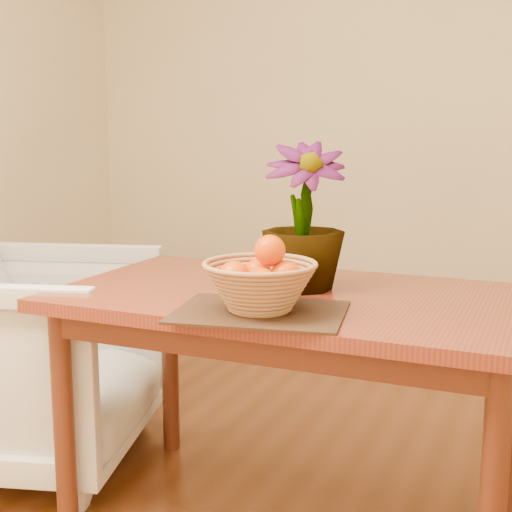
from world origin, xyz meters
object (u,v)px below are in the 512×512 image
at_px(wicker_basket, 260,288).
at_px(table, 293,321).
at_px(potted_plant, 303,217).
at_px(armchair, 27,348).

bearing_deg(wicker_basket, table, 90.88).
height_order(wicker_basket, potted_plant, potted_plant).
bearing_deg(armchair, potted_plant, -104.89).
xyz_separation_m(wicker_basket, potted_plant, (0.01, 0.32, 0.16)).
xyz_separation_m(table, potted_plant, (0.01, 0.05, 0.31)).
bearing_deg(wicker_basket, armchair, 163.96).
relative_size(wicker_basket, armchair, 0.35).
distance_m(table, armchair, 1.09).
relative_size(wicker_basket, potted_plant, 0.68).
bearing_deg(armchair, wicker_basket, -121.72).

